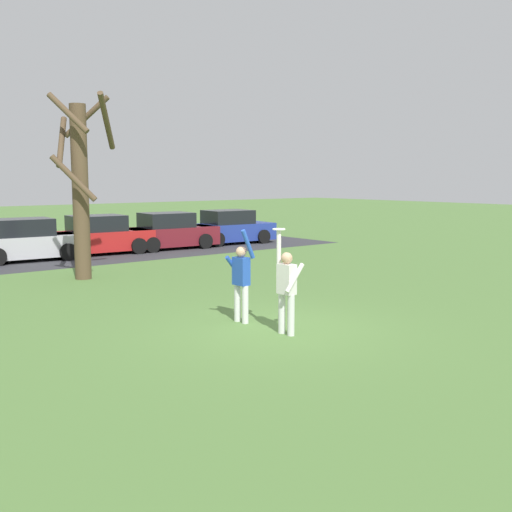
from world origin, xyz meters
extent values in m
plane|color=#567F3D|center=(0.00, 0.00, 0.00)|extent=(120.00, 120.00, 0.00)
cylinder|color=silver|center=(-0.14, -0.66, 0.41)|extent=(0.14, 0.14, 0.82)
cylinder|color=silver|center=(-0.15, -0.40, 0.41)|extent=(0.14, 0.14, 0.82)
cube|color=silver|center=(-0.14, -0.53, 1.12)|extent=(0.24, 0.37, 0.60)
sphere|color=tan|center=(-0.14, -0.53, 1.53)|extent=(0.23, 0.23, 0.23)
cylinder|color=silver|center=(-0.13, -0.76, 1.17)|extent=(0.49, 0.11, 0.57)
cylinder|color=silver|center=(-0.16, -0.31, 1.75)|extent=(0.09, 0.09, 0.66)
cylinder|color=silver|center=(-0.22, 0.98, 0.41)|extent=(0.14, 0.14, 0.82)
cylinder|color=silver|center=(-0.21, 0.72, 0.41)|extent=(0.14, 0.14, 0.82)
cube|color=#234CB2|center=(-0.21, 0.85, 1.12)|extent=(0.24, 0.37, 0.60)
sphere|color=tan|center=(-0.21, 0.85, 1.53)|extent=(0.23, 0.23, 0.23)
cylinder|color=#234CB2|center=(-0.23, 1.07, 1.17)|extent=(0.49, 0.11, 0.57)
cylinder|color=#234CB2|center=(-0.20, 0.62, 1.72)|extent=(0.36, 0.10, 0.64)
cylinder|color=white|center=(-0.16, -0.31, 2.09)|extent=(0.26, 0.26, 0.02)
cube|color=#BCBCC1|center=(-0.45, 13.81, 0.55)|extent=(4.22, 2.09, 0.80)
cube|color=black|center=(-0.60, 13.82, 1.27)|extent=(2.21, 1.79, 0.64)
cylinder|color=black|center=(0.89, 14.62, 0.33)|extent=(0.67, 0.27, 0.66)
cylinder|color=black|center=(0.75, 12.81, 0.33)|extent=(0.67, 0.27, 0.66)
cube|color=red|center=(2.59, 13.94, 0.55)|extent=(4.22, 2.09, 0.80)
cube|color=black|center=(2.44, 13.95, 1.27)|extent=(2.21, 1.79, 0.64)
cylinder|color=black|center=(3.93, 14.76, 0.33)|extent=(0.67, 0.27, 0.66)
cylinder|color=black|center=(3.79, 12.94, 0.33)|extent=(0.67, 0.27, 0.66)
cylinder|color=black|center=(1.39, 14.94, 0.33)|extent=(0.67, 0.27, 0.66)
cylinder|color=black|center=(1.26, 13.13, 0.33)|extent=(0.67, 0.27, 0.66)
cube|color=maroon|center=(5.78, 13.80, 0.55)|extent=(4.22, 2.09, 0.80)
cube|color=black|center=(5.63, 13.81, 1.27)|extent=(2.21, 1.79, 0.64)
cylinder|color=black|center=(7.11, 14.62, 0.33)|extent=(0.67, 0.27, 0.66)
cylinder|color=black|center=(6.98, 12.80, 0.33)|extent=(0.67, 0.27, 0.66)
cylinder|color=black|center=(4.58, 14.80, 0.33)|extent=(0.67, 0.27, 0.66)
cylinder|color=black|center=(4.45, 12.99, 0.33)|extent=(0.67, 0.27, 0.66)
cube|color=#233893|center=(9.15, 13.84, 0.55)|extent=(4.22, 2.09, 0.80)
cube|color=black|center=(9.00, 13.86, 1.27)|extent=(2.21, 1.79, 0.64)
cylinder|color=black|center=(10.49, 14.66, 0.33)|extent=(0.67, 0.27, 0.66)
cylinder|color=black|center=(10.35, 12.84, 0.33)|extent=(0.67, 0.27, 0.66)
cylinder|color=black|center=(7.95, 14.85, 0.33)|extent=(0.67, 0.27, 0.66)
cylinder|color=black|center=(7.82, 13.03, 0.33)|extent=(0.67, 0.27, 0.66)
cube|color=#38383D|center=(1.26, 14.08, 0.00)|extent=(24.30, 6.40, 0.01)
cylinder|color=brown|center=(-0.52, 8.46, 2.65)|extent=(0.49, 0.49, 5.30)
cylinder|color=brown|center=(-0.97, 8.09, 4.97)|extent=(0.95, 1.09, 1.21)
cylinder|color=brown|center=(-0.94, 8.73, 4.17)|extent=(0.76, 1.06, 1.58)
cylinder|color=brown|center=(-0.92, 7.99, 3.09)|extent=(1.15, 1.00, 1.39)
cylinder|color=brown|center=(0.17, 7.96, 4.78)|extent=(1.20, 1.57, 1.59)
cylinder|color=brown|center=(-0.02, 8.96, 4.99)|extent=(1.19, 1.19, 1.31)
camera|label=1|loc=(-8.07, -9.37, 3.10)|focal=42.78mm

